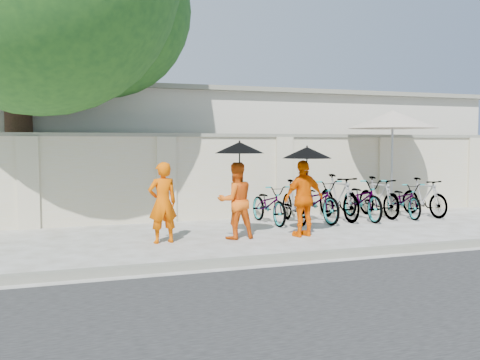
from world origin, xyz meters
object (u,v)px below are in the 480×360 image
object	(u,v)px
monk_left	(163,203)
monk_right	(304,198)
patio_umbrella	(393,121)
monk_center	(236,201)

from	to	relation	value
monk_left	monk_right	xyz separation A→B (m)	(2.77, -0.24, 0.01)
monk_right	patio_umbrella	bearing A→B (deg)	-158.88
monk_left	patio_umbrella	distance (m)	6.79
patio_umbrella	monk_right	bearing A→B (deg)	-149.06
monk_center	monk_left	bearing A→B (deg)	-3.39
monk_left	monk_right	size ratio (longest dim) A/B	0.99
monk_right	monk_left	bearing A→B (deg)	-14.85
monk_center	patio_umbrella	xyz separation A→B (m)	(4.89, 1.91, 1.68)
monk_left	monk_center	xyz separation A→B (m)	(1.42, -0.03, -0.01)
monk_center	monk_right	distance (m)	1.37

